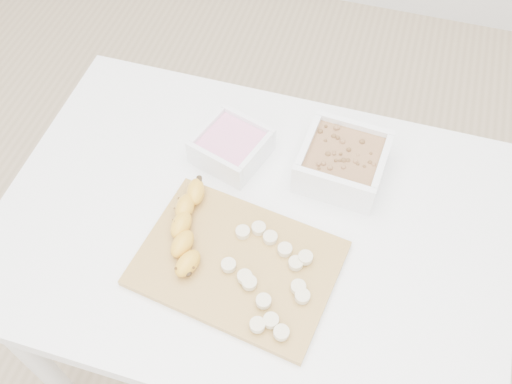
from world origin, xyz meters
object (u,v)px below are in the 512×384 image
(cutting_board, at_px, (237,263))
(bowl_granola, at_px, (343,161))
(table, at_px, (252,246))
(bowl_yogurt, at_px, (232,146))
(banana, at_px, (188,228))

(cutting_board, bearing_deg, bowl_granola, 62.19)
(table, relative_size, bowl_yogurt, 5.99)
(bowl_yogurt, bearing_deg, banana, -94.56)
(bowl_granola, xyz_separation_m, banana, (-0.25, -0.23, -0.01))
(bowl_yogurt, height_order, cutting_board, bowl_yogurt)
(table, height_order, cutting_board, cutting_board)
(table, bearing_deg, banana, -147.03)
(table, xyz_separation_m, bowl_granola, (0.14, 0.17, 0.14))
(cutting_board, height_order, banana, banana)
(cutting_board, bearing_deg, banana, 163.75)
(table, xyz_separation_m, cutting_board, (0.00, -0.10, 0.10))
(table, bearing_deg, bowl_yogurt, 120.96)
(table, distance_m, bowl_granola, 0.26)
(bowl_yogurt, relative_size, bowl_granola, 0.94)
(banana, bearing_deg, bowl_granola, 40.04)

